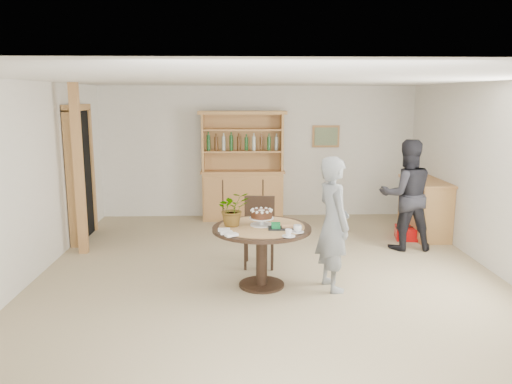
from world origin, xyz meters
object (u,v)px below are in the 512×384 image
Objects in this scene: sideboard at (425,207)px; dining_table at (262,239)px; red_suitcase at (415,233)px; dining_chair at (259,227)px; teen_boy at (333,224)px; adult_person at (406,195)px; hutch at (243,183)px.

dining_table is (-2.84, -2.22, 0.13)m from sideboard.
sideboard is at bearing 58.27° from red_suitcase.
sideboard is 1.33× the size of dining_chair.
teen_boy is 0.96× the size of adult_person.
hutch is 3.47m from dining_table.
dining_table is at bearing 69.34° from teen_boy.
hutch is 1.70× the size of dining_table.
teen_boy is at bearing -130.67° from sideboard.
dining_chair is 0.56× the size of adult_person.
hutch is 1.62× the size of sideboard.
red_suitcase is (1.75, 2.06, -0.71)m from teen_boy.
dining_chair is 1.29m from teen_boy.
adult_person reaches higher than dining_chair.
teen_boy reaches higher than red_suitcase.
dining_chair is 2.87m from red_suitcase.
sideboard is 3.08m from teen_boy.
hutch reaches higher than dining_chair.
red_suitcase is (-0.24, -0.26, -0.37)m from sideboard.
red_suitcase is (0.35, 0.49, -0.74)m from adult_person.
teen_boy is at bearing -119.27° from red_suitcase.
dining_chair is (0.01, 0.83, -0.07)m from dining_table.
adult_person is 2.52× the size of red_suitcase.
dining_chair reaches higher than red_suitcase.
teen_boy is (0.85, -0.10, 0.21)m from dining_table.
sideboard is at bearing -127.43° from adult_person.
dining_chair is at bearing -145.34° from red_suitcase.
hutch reaches higher than red_suitcase.
hutch is 3.71m from teen_boy.
dining_table is at bearing -142.02° from sideboard.
dining_table is at bearing 33.42° from adult_person.
dining_chair is at bearing -153.89° from sideboard.
dining_table is (0.20, -3.46, -0.08)m from hutch.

